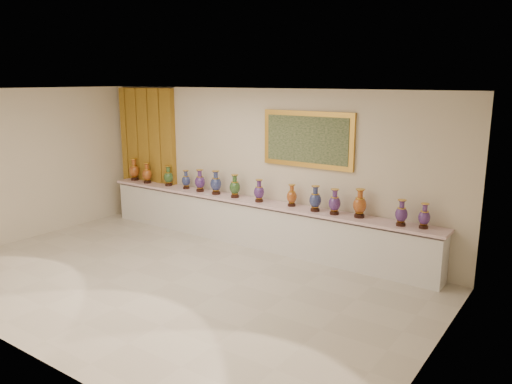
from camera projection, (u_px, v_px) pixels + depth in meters
ground at (172, 283)px, 7.94m from camera, size 8.00×8.00×0.00m
room at (169, 153)px, 10.86m from camera, size 8.00×8.00×8.00m
counter at (254, 223)px, 9.66m from camera, size 7.28×0.48×0.90m
vase_0 at (134, 171)px, 11.39m from camera, size 0.29×0.29×0.50m
vase_1 at (147, 174)px, 11.08m from camera, size 0.24×0.24×0.45m
vase_2 at (168, 177)px, 10.79m from camera, size 0.23×0.23×0.44m
vase_3 at (186, 180)px, 10.51m from camera, size 0.18×0.18×0.39m
vase_4 at (200, 182)px, 10.24m from camera, size 0.26×0.26×0.46m
vase_5 at (216, 184)px, 9.99m from camera, size 0.24×0.24×0.48m
vase_6 at (235, 187)px, 9.72m from camera, size 0.24×0.24×0.46m
vase_7 at (259, 192)px, 9.38m from camera, size 0.26×0.26×0.43m
vase_8 at (292, 196)px, 9.06m from camera, size 0.21×0.21×0.40m
vase_9 at (315, 200)px, 8.71m from camera, size 0.27×0.27×0.46m
vase_10 at (335, 203)px, 8.50m from camera, size 0.24×0.24×0.44m
vase_11 at (360, 205)px, 8.31m from camera, size 0.27×0.27×0.49m
vase_12 at (401, 214)px, 7.85m from camera, size 0.24×0.24×0.42m
vase_13 at (424, 217)px, 7.71m from camera, size 0.23×0.23×0.40m
label_card at (207, 194)px, 10.03m from camera, size 0.10×0.06×0.00m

